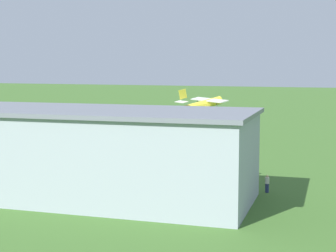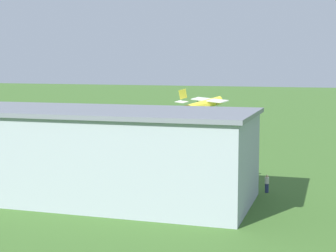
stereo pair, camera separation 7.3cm
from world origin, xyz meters
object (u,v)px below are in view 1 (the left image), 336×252
object	(u,v)px
hangar	(72,152)
person_by_parked_cars	(267,184)
biplane	(202,105)
person_watching_takeoff	(251,168)
person_walking_on_apron	(227,165)
person_beside_truck	(61,152)

from	to	relation	value
hangar	person_by_parked_cars	world-z (taller)	hangar
hangar	biplane	bearing A→B (deg)	-91.73
person_watching_takeoff	person_walking_on_apron	size ratio (longest dim) A/B	1.03
hangar	person_walking_on_apron	size ratio (longest dim) A/B	19.99
person_beside_truck	person_watching_takeoff	bearing A→B (deg)	175.11
person_beside_truck	person_walking_on_apron	bearing A→B (deg)	176.67
person_beside_truck	person_by_parked_cars	distance (m)	27.04
hangar	person_beside_truck	bearing A→B (deg)	-56.20
hangar	person_walking_on_apron	xyz separation A→B (m)	(-9.97, -14.27, -2.98)
hangar	person_beside_truck	world-z (taller)	hangar
person_beside_truck	person_by_parked_cars	xyz separation A→B (m)	(-25.66, 8.54, -0.06)
person_by_parked_cars	hangar	bearing A→B (deg)	24.30
person_beside_truck	biplane	bearing A→B (deg)	-119.87
person_by_parked_cars	person_walking_on_apron	distance (m)	9.09
biplane	person_watching_takeoff	distance (m)	25.09
hangar	person_by_parked_cars	size ratio (longest dim) A/B	19.95
person_walking_on_apron	person_by_parked_cars	bearing A→B (deg)	125.99
hangar	person_beside_truck	distance (m)	18.82
biplane	person_watching_takeoff	xyz separation A→B (m)	(-11.52, 21.83, -4.50)
hangar	person_watching_takeoff	distance (m)	18.68
person_watching_takeoff	person_by_parked_cars	distance (m)	7.12
biplane	person_by_parked_cars	world-z (taller)	biplane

